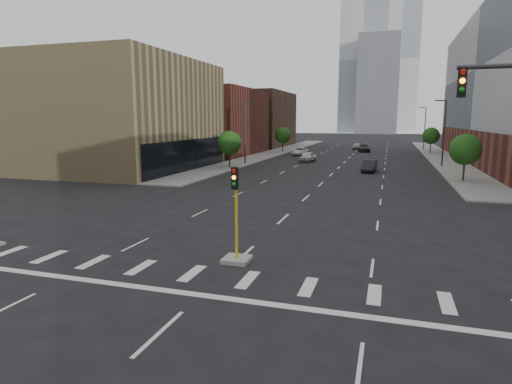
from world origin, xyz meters
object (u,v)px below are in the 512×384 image
at_px(median_traffic_signal, 236,241).
at_px(car_far_left, 300,151).
at_px(car_distant, 357,146).
at_px(car_deep_right, 364,148).
at_px(car_mid_right, 369,166).
at_px(car_near_left, 308,157).

height_order(median_traffic_signal, car_far_left, median_traffic_signal).
distance_m(car_far_left, car_distant, 21.82).
height_order(car_far_left, car_deep_right, car_deep_right).
xyz_separation_m(car_mid_right, car_deep_right, (-2.70, 34.53, 0.03)).
xyz_separation_m(car_mid_right, car_distant, (-4.52, 42.09, -0.02)).
relative_size(median_traffic_signal, car_deep_right, 0.83).
relative_size(car_far_left, car_deep_right, 0.96).
height_order(median_traffic_signal, car_distant, median_traffic_signal).
distance_m(median_traffic_signal, car_far_left, 60.04).
distance_m(car_mid_right, car_far_left, 25.81).
xyz_separation_m(car_near_left, car_far_left, (-3.51, 11.42, -0.07)).
relative_size(car_near_left, car_mid_right, 1.02).
bearing_deg(car_mid_right, median_traffic_signal, -93.31).
xyz_separation_m(car_deep_right, car_distant, (-1.82, 7.57, -0.05)).
distance_m(car_mid_right, car_distant, 42.34).
bearing_deg(car_distant, median_traffic_signal, -81.40).
height_order(car_near_left, car_deep_right, car_near_left).
distance_m(car_near_left, car_mid_right, 14.50).
distance_m(median_traffic_signal, car_distant, 79.32).
distance_m(car_near_left, car_deep_right, 24.85).
bearing_deg(car_mid_right, car_deep_right, 97.61).
relative_size(median_traffic_signal, car_far_left, 0.87).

